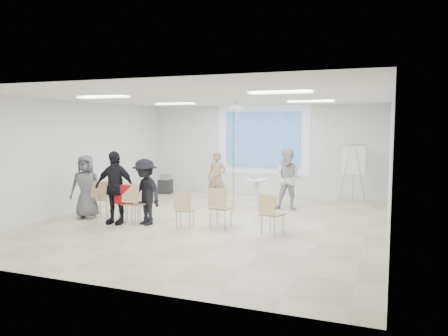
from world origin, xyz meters
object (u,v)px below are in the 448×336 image
(player_left, at_px, (217,175))
(chair_right_inner, at_px, (220,205))
(chair_left_inner, at_px, (134,200))
(audience_mid, at_px, (145,188))
(chair_left_mid, at_px, (127,200))
(audience_left, at_px, (114,182))
(av_cart, at_px, (165,184))
(laptop, at_px, (137,202))
(chair_far_left, at_px, (102,196))
(player_right, at_px, (289,176))
(pedestal_table, at_px, (257,191))
(chair_right_far, at_px, (270,211))
(flipchart_easel, at_px, (354,159))
(chair_center, at_px, (184,207))
(audience_outer, at_px, (86,183))

(player_left, xyz_separation_m, chair_right_inner, (1.17, -2.80, -0.33))
(chair_left_inner, relative_size, audience_mid, 0.55)
(chair_left_mid, bearing_deg, audience_left, -155.53)
(player_left, height_order, av_cart, player_left)
(chair_left_mid, bearing_deg, chair_left_inner, -16.24)
(laptop, xyz_separation_m, av_cart, (-1.57, 4.35, -0.22))
(chair_far_left, bearing_deg, player_right, 22.30)
(chair_far_left, bearing_deg, chair_left_mid, -28.59)
(pedestal_table, relative_size, player_right, 0.43)
(audience_left, bearing_deg, chair_right_far, -0.97)
(pedestal_table, bearing_deg, chair_left_inner, -122.19)
(player_right, bearing_deg, audience_mid, -136.17)
(player_right, distance_m, chair_right_far, 2.94)
(chair_left_inner, distance_m, flipchart_easel, 6.61)
(player_right, height_order, chair_left_mid, player_right)
(chair_center, bearing_deg, av_cart, 113.23)
(audience_outer, relative_size, av_cart, 2.68)
(chair_far_left, xyz_separation_m, chair_left_mid, (0.98, -0.33, 0.01))
(av_cart, bearing_deg, flipchart_easel, -5.08)
(chair_left_mid, relative_size, chair_right_far, 1.07)
(chair_left_mid, relative_size, audience_mid, 0.54)
(chair_far_left, xyz_separation_m, laptop, (1.21, -0.29, -0.03))
(flipchart_easel, height_order, av_cart, flipchart_easel)
(player_left, relative_size, chair_far_left, 1.88)
(player_right, distance_m, audience_left, 4.72)
(player_right, bearing_deg, player_left, 175.65)
(chair_center, bearing_deg, laptop, 167.58)
(player_right, height_order, audience_outer, player_right)
(player_left, distance_m, audience_outer, 3.77)
(laptop, distance_m, audience_outer, 1.59)
(chair_left_mid, bearing_deg, flipchart_easel, 42.15)
(pedestal_table, relative_size, flipchart_easel, 0.45)
(player_left, height_order, audience_mid, player_left)
(player_left, relative_size, chair_left_inner, 1.82)
(chair_right_inner, distance_m, chair_right_far, 1.24)
(audience_mid, bearing_deg, audience_left, -146.02)
(chair_right_inner, bearing_deg, player_left, 115.23)
(player_right, xyz_separation_m, chair_right_far, (0.24, -2.90, -0.42))
(pedestal_table, height_order, chair_right_far, chair_right_far)
(chair_far_left, bearing_deg, audience_outer, -161.84)
(chair_left_mid, relative_size, av_cart, 1.44)
(chair_left_inner, height_order, laptop, chair_left_inner)
(player_right, bearing_deg, audience_outer, -151.21)
(laptop, height_order, audience_outer, audience_outer)
(laptop, distance_m, audience_left, 0.71)
(audience_mid, height_order, audience_outer, audience_outer)
(audience_mid, bearing_deg, player_right, 69.73)
(chair_left_mid, distance_m, av_cart, 4.60)
(audience_mid, bearing_deg, pedestal_table, 83.33)
(chair_left_mid, bearing_deg, chair_right_far, 0.38)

